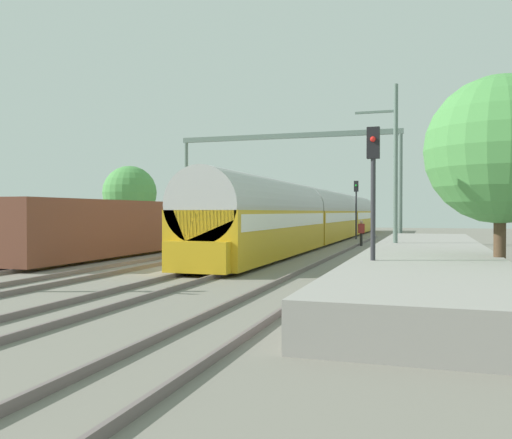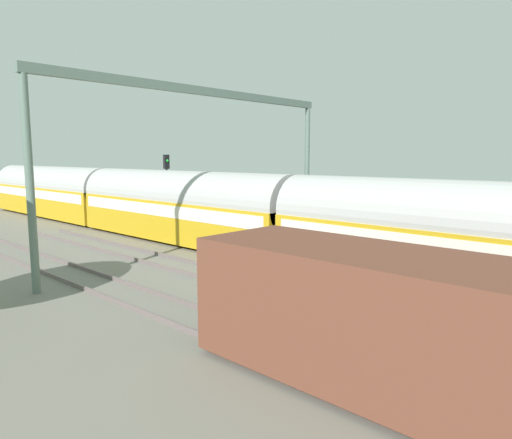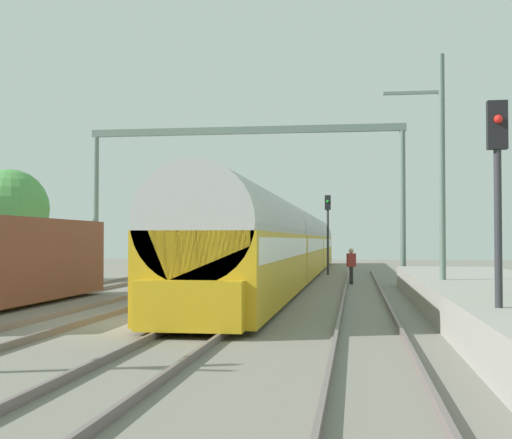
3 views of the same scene
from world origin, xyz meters
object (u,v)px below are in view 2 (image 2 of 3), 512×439
(person_crossing, at_px, (287,226))
(catenary_gantry, at_px, (204,132))
(passenger_train, at_px, (180,206))
(railway_signal_far, at_px, (167,182))

(person_crossing, height_order, catenary_gantry, catenary_gantry)
(passenger_train, bearing_deg, catenary_gantry, -113.70)
(passenger_train, bearing_deg, person_crossing, -55.95)
(railway_signal_far, bearing_deg, passenger_train, -116.88)
(passenger_train, height_order, railway_signal_far, railway_signal_far)
(passenger_train, height_order, person_crossing, passenger_train)
(railway_signal_far, relative_size, catenary_gantry, 0.30)
(passenger_train, distance_m, person_crossing, 6.11)
(person_crossing, distance_m, catenary_gantry, 7.22)
(railway_signal_far, bearing_deg, catenary_gantry, -115.19)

